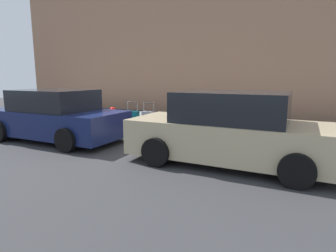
{
  "coord_description": "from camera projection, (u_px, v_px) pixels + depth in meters",
  "views": [
    {
      "loc": [
        -5.5,
        7.46,
        1.94
      ],
      "look_at": [
        -2.01,
        0.46,
        0.56
      ],
      "focal_mm": 29.84,
      "sensor_mm": 36.0,
      "label": 1
    }
  ],
  "objects": [
    {
      "name": "ground_plane",
      "position": [
        121.0,
        136.0,
        9.33
      ],
      "size": [
        40.0,
        40.0,
        0.0
      ],
      "primitive_type": "plane",
      "color": "#333335"
    },
    {
      "name": "sidewalk_curb",
      "position": [
        157.0,
        123.0,
        11.52
      ],
      "size": [
        18.0,
        5.0,
        0.14
      ],
      "primitive_type": "cube",
      "color": "gray",
      "rests_on": "ground_plane"
    },
    {
      "name": "building_facade_sidewalk_side",
      "position": [
        203.0,
        35.0,
        15.57
      ],
      "size": [
        24.0,
        3.0,
        8.47
      ],
      "primitive_type": "cube",
      "color": "#936B51",
      "rests_on": "ground_plane"
    },
    {
      "name": "suitcase_teal_0",
      "position": [
        238.0,
        130.0,
        8.0
      ],
      "size": [
        0.43,
        0.24,
        0.66
      ],
      "color": "#0F606B",
      "rests_on": "sidewalk_curb"
    },
    {
      "name": "suitcase_navy_1",
      "position": [
        220.0,
        125.0,
        8.3
      ],
      "size": [
        0.47,
        0.25,
        1.03
      ],
      "color": "navy",
      "rests_on": "sidewalk_curb"
    },
    {
      "name": "suitcase_olive_2",
      "position": [
        202.0,
        128.0,
        8.45
      ],
      "size": [
        0.37,
        0.27,
        0.8
      ],
      "color": "#59601E",
      "rests_on": "sidewalk_curb"
    },
    {
      "name": "suitcase_red_3",
      "position": [
        189.0,
        126.0,
        8.72
      ],
      "size": [
        0.37,
        0.24,
        0.82
      ],
      "color": "red",
      "rests_on": "sidewalk_curb"
    },
    {
      "name": "suitcase_maroon_4",
      "position": [
        175.0,
        123.0,
        8.86
      ],
      "size": [
        0.4,
        0.26,
        0.88
      ],
      "color": "maroon",
      "rests_on": "sidewalk_curb"
    },
    {
      "name": "suitcase_black_5",
      "position": [
        161.0,
        125.0,
        9.11
      ],
      "size": [
        0.4,
        0.23,
        0.57
      ],
      "color": "black",
      "rests_on": "sidewalk_curb"
    },
    {
      "name": "suitcase_silver_6",
      "position": [
        149.0,
        121.0,
        9.43
      ],
      "size": [
        0.49,
        0.23,
        0.96
      ],
      "color": "#9EA0A8",
      "rests_on": "sidewalk_curb"
    },
    {
      "name": "suitcase_teal_7",
      "position": [
        133.0,
        120.0,
        9.59
      ],
      "size": [
        0.48,
        0.22,
        0.98
      ],
      "color": "#0F606B",
      "rests_on": "sidewalk_curb"
    },
    {
      "name": "fire_hydrant",
      "position": [
        113.0,
        117.0,
        10.0
      ],
      "size": [
        0.39,
        0.21,
        0.74
      ],
      "color": "red",
      "rests_on": "sidewalk_curb"
    },
    {
      "name": "bollard_post",
      "position": [
        97.0,
        116.0,
        10.13
      ],
      "size": [
        0.14,
        0.14,
        0.76
      ],
      "primitive_type": "cylinder",
      "color": "brown",
      "rests_on": "sidewalk_curb"
    },
    {
      "name": "parked_car_beige_0",
      "position": [
        230.0,
        131.0,
        6.19
      ],
      "size": [
        4.54,
        2.01,
        1.62
      ],
      "color": "tan",
      "rests_on": "ground_plane"
    },
    {
      "name": "parked_car_navy_1",
      "position": [
        56.0,
        117.0,
        8.59
      ],
      "size": [
        4.4,
        2.11,
        1.55
      ],
      "color": "#141E4C",
      "rests_on": "ground_plane"
    }
  ]
}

